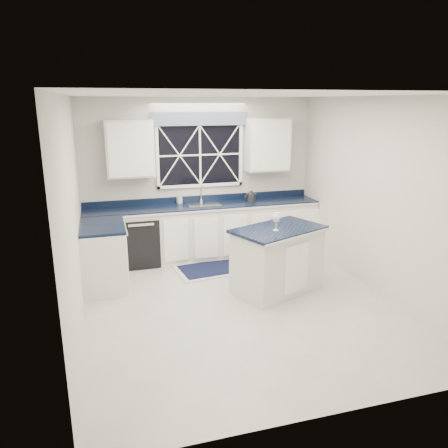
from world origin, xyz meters
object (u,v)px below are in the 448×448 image
object	(u,v)px
dishwasher	(140,240)
soap_bottle	(179,198)
faucet	(201,193)
wine_glass	(276,218)
island	(277,260)
kettle	(251,196)

from	to	relation	value
dishwasher	soap_bottle	bearing A→B (deg)	17.03
faucet	wine_glass	size ratio (longest dim) A/B	1.21
dishwasher	faucet	size ratio (longest dim) A/B	2.72
island	kettle	bearing A→B (deg)	60.66
dishwasher	kettle	size ratio (longest dim) A/B	3.19
island	soap_bottle	distance (m)	2.21
kettle	faucet	bearing A→B (deg)	151.37
dishwasher	island	size ratio (longest dim) A/B	0.57
island	kettle	world-z (taller)	kettle
dishwasher	soap_bottle	size ratio (longest dim) A/B	4.94
dishwasher	island	distance (m)	2.41
dishwasher	faucet	world-z (taller)	faucet
soap_bottle	island	bearing A→B (deg)	-61.03
island	kettle	size ratio (longest dim) A/B	5.64
kettle	soap_bottle	distance (m)	1.25
island	wine_glass	bearing A→B (deg)	-150.97
soap_bottle	dishwasher	bearing A→B (deg)	-162.97
dishwasher	kettle	bearing A→B (deg)	1.76
soap_bottle	kettle	bearing A→B (deg)	-7.35
dishwasher	wine_glass	world-z (taller)	wine_glass
wine_glass	faucet	bearing A→B (deg)	106.47
kettle	wine_glass	xyz separation A→B (m)	(-0.28, -1.82, 0.08)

